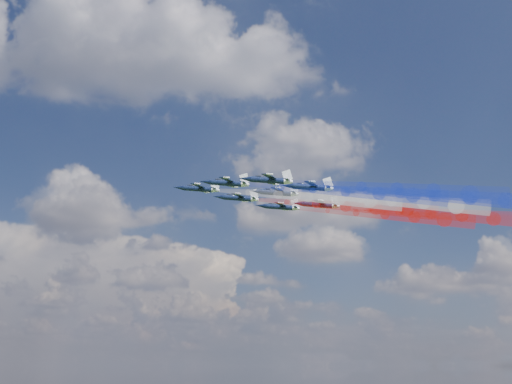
{
  "coord_description": "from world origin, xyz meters",
  "views": [
    {
      "loc": [
        9.2,
        -179.53,
        112.23
      ],
      "look_at": [
        19.29,
        -17.23,
        157.62
      ],
      "focal_mm": 43.89,
      "sensor_mm": 36.0,
      "label": 1
    }
  ],
  "objects": [
    {
      "name": "jet_rear_left",
      "position": [
        31.89,
        -30.22,
        155.47
      ],
      "size": [
        16.03,
        13.87,
        5.71
      ],
      "primitive_type": null,
      "rotation": [
        0.12,
        -0.05,
        1.34
      ],
      "color": "black"
    },
    {
      "name": "jet_rear_right",
      "position": [
        37.01,
        -11.87,
        155.67
      ],
      "size": [
        16.03,
        13.87,
        5.71
      ],
      "primitive_type": null,
      "rotation": [
        0.12,
        -0.05,
        1.34
      ],
      "color": "black"
    },
    {
      "name": "trail_rear_right",
      "position": [
        66.5,
        -18.64,
        152.12
      ],
      "size": [
        48.86,
        15.61,
        10.42
      ],
      "primitive_type": null,
      "rotation": [
        0.12,
        -0.05,
        1.34
      ],
      "color": "red"
    },
    {
      "name": "jet_inner_left",
      "position": [
        11.2,
        -25.1,
        157.66
      ],
      "size": [
        16.03,
        13.87,
        5.71
      ],
      "primitive_type": null,
      "rotation": [
        0.12,
        -0.05,
        1.34
      ],
      "color": "black"
    },
    {
      "name": "jet_lead",
      "position": [
        3.56,
        -13.43,
        159.31
      ],
      "size": [
        16.03,
        13.87,
        5.71
      ],
      "primitive_type": null,
      "rotation": [
        0.12,
        -0.05,
        1.34
      ],
      "color": "black"
    },
    {
      "name": "trail_outer_left",
      "position": [
        50.57,
        -42.3,
        151.95
      ],
      "size": [
        48.86,
        15.61,
        10.42
      ],
      "primitive_type": null,
      "rotation": [
        0.12,
        -0.05,
        1.34
      ],
      "color": "#172CC8"
    },
    {
      "name": "jet_outer_right",
      "position": [
        27.12,
        -2.32,
        157.31
      ],
      "size": [
        16.03,
        13.87,
        5.71
      ],
      "primitive_type": null,
      "rotation": [
        0.12,
        -0.05,
        1.34
      ],
      "color": "black"
    },
    {
      "name": "jet_inner_right",
      "position": [
        14.66,
        -8.22,
        158.24
      ],
      "size": [
        16.03,
        13.87,
        5.71
      ],
      "primitive_type": null,
      "rotation": [
        0.12,
        -0.05,
        1.34
      ],
      "color": "black"
    },
    {
      "name": "trail_rear_left",
      "position": [
        61.38,
        -36.99,
        151.91
      ],
      "size": [
        48.86,
        15.61,
        10.42
      ],
      "primitive_type": null,
      "rotation": [
        0.12,
        -0.05,
        1.34
      ],
      "color": "#172CC8"
    },
    {
      "name": "trail_inner_right",
      "position": [
        44.16,
        -14.99,
        154.69
      ],
      "size": [
        48.86,
        15.61,
        10.42
      ],
      "primitive_type": null,
      "rotation": [
        0.12,
        -0.05,
        1.34
      ],
      "color": "red"
    },
    {
      "name": "jet_center_third",
      "position": [
        24.86,
        -17.44,
        157.44
      ],
      "size": [
        16.03,
        13.87,
        5.71
      ],
      "primitive_type": null,
      "rotation": [
        0.12,
        -0.05,
        1.34
      ],
      "color": "black"
    },
    {
      "name": "trail_outer_right",
      "position": [
        56.61,
        -9.09,
        153.76
      ],
      "size": [
        48.86,
        15.61,
        10.42
      ],
      "primitive_type": null,
      "rotation": [
        0.12,
        -0.05,
        1.34
      ],
      "color": "red"
    },
    {
      "name": "trail_inner_left",
      "position": [
        40.69,
        -31.87,
        154.11
      ],
      "size": [
        48.86,
        15.61,
        10.42
      ],
      "primitive_type": null,
      "rotation": [
        0.12,
        -0.05,
        1.34
      ],
      "color": "#172CC8"
    },
    {
      "name": "trail_lead",
      "position": [
        33.05,
        -20.2,
        155.76
      ],
      "size": [
        48.86,
        15.61,
        10.42
      ],
      "primitive_type": null,
      "rotation": [
        0.12,
        -0.05,
        1.34
      ],
      "color": "white"
    },
    {
      "name": "jet_outer_left",
      "position": [
        21.08,
        -35.53,
        155.5
      ],
      "size": [
        16.03,
        13.87,
        5.71
      ],
      "primitive_type": null,
      "rotation": [
        0.12,
        -0.05,
        1.34
      ],
      "color": "black"
    },
    {
      "name": "trail_center_third",
      "position": [
        54.35,
        -24.21,
        153.89
      ],
      "size": [
        48.86,
        15.61,
        10.42
      ],
      "primitive_type": null,
      "rotation": [
        0.12,
        -0.05,
        1.34
      ],
      "color": "white"
    }
  ]
}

